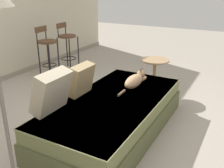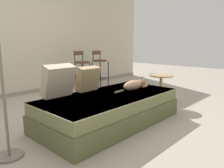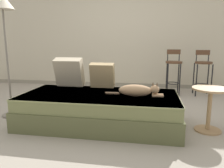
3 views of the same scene
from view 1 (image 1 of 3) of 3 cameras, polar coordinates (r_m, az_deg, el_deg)
The scene contains 8 objects.
ground_plane at distance 3.39m, azimuth -5.74°, elevation -8.45°, with size 16.00×16.00×0.00m, color #A89E8E.
couch at distance 3.11m, azimuth 0.33°, elevation -6.79°, with size 2.07×1.03×0.42m.
throw_pillow_corner at distance 2.72m, azimuth -13.04°, elevation -1.62°, with size 0.42×0.27×0.45m.
throw_pillow_middle at distance 3.11m, azimuth -6.77°, elevation 0.98°, with size 0.36×0.20×0.37m.
cat at distance 3.39m, azimuth 4.98°, elevation 0.78°, with size 0.74×0.17×0.19m.
bar_stool_near_window at distance 4.97m, azimuth -13.92°, elevation 7.77°, with size 0.34×0.34×0.94m.
bar_stool_by_doorway at distance 5.41m, azimuth -9.74°, elevation 8.92°, with size 0.34×0.34×0.93m.
side_table at distance 4.23m, azimuth 9.25°, elevation 2.78°, with size 0.44×0.44×0.55m.
Camera 1 is at (-2.43, -1.68, 1.67)m, focal length 42.00 mm.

